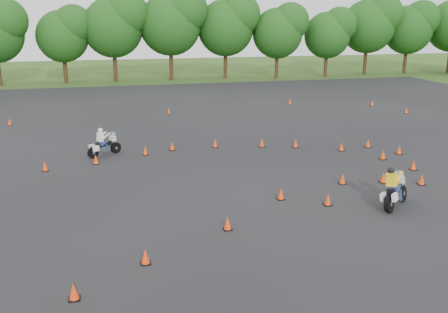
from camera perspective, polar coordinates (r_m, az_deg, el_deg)
name	(u,v)px	position (r m, az deg, el deg)	size (l,w,h in m)	color
ground	(250,217)	(18.39, 2.96, -6.92)	(140.00, 140.00, 0.00)	#2D5119
asphalt_pad	(214,169)	(23.85, -1.13, -1.49)	(62.00, 62.00, 0.00)	black
treeline	(176,40)	(51.77, -5.51, 13.06)	(87.00, 32.37, 10.65)	#1A4714
traffic_cones	(219,171)	(22.89, -0.59, -1.65)	(36.46, 33.04, 0.45)	#F33D0A
rider_yellow	(398,187)	(20.13, 19.29, -3.31)	(2.09, 0.64, 1.61)	gold
rider_white	(104,142)	(26.78, -13.56, 1.67)	(1.94, 0.60, 1.50)	silver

